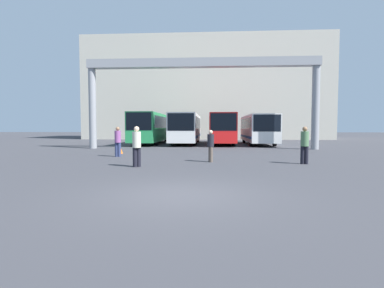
# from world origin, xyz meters

# --- Properties ---
(ground_plane) EXTENTS (200.00, 200.00, 0.00)m
(ground_plane) POSITION_xyz_m (0.00, 0.00, 0.00)
(ground_plane) COLOR #38383D
(building_backdrop) EXTENTS (36.78, 12.00, 15.24)m
(building_backdrop) POSITION_xyz_m (0.00, 41.27, 7.62)
(building_backdrop) COLOR #B7B2A3
(building_backdrop) RESTS_ON ground
(overhead_gantry) EXTENTS (18.90, 0.80, 7.37)m
(overhead_gantry) POSITION_xyz_m (0.00, 16.89, 5.87)
(overhead_gantry) COLOR gray
(overhead_gantry) RESTS_ON ground
(bus_slot_0) EXTENTS (2.54, 11.51, 3.21)m
(bus_slot_0) POSITION_xyz_m (-5.66, 24.40, 1.85)
(bus_slot_0) COLOR #268C4C
(bus_slot_0) RESTS_ON ground
(bus_slot_1) EXTENTS (2.60, 12.45, 3.13)m
(bus_slot_1) POSITION_xyz_m (-1.89, 24.86, 1.81)
(bus_slot_1) COLOR silver
(bus_slot_1) RESTS_ON ground
(bus_slot_2) EXTENTS (2.51, 10.52, 3.12)m
(bus_slot_2) POSITION_xyz_m (1.89, 23.90, 1.80)
(bus_slot_2) COLOR red
(bus_slot_2) RESTS_ON ground
(bus_slot_3) EXTENTS (2.61, 10.06, 2.99)m
(bus_slot_3) POSITION_xyz_m (5.66, 23.67, 1.73)
(bus_slot_3) COLOR silver
(bus_slot_3) RESTS_ON ground
(pedestrian_far_center) EXTENTS (0.38, 0.38, 1.82)m
(pedestrian_far_center) POSITION_xyz_m (5.33, 7.01, 0.96)
(pedestrian_far_center) COLOR black
(pedestrian_far_center) RESTS_ON ground
(pedestrian_mid_left) EXTENTS (0.38, 0.38, 1.81)m
(pedestrian_mid_left) POSITION_xyz_m (-4.83, 10.00, 0.96)
(pedestrian_mid_left) COLOR navy
(pedestrian_mid_left) RESTS_ON ground
(pedestrian_near_left) EXTENTS (0.34, 0.34, 1.64)m
(pedestrian_near_left) POSITION_xyz_m (0.78, 7.58, 0.87)
(pedestrian_near_left) COLOR brown
(pedestrian_near_left) RESTS_ON ground
(pedestrian_mid_right) EXTENTS (0.38, 0.38, 1.82)m
(pedestrian_mid_right) POSITION_xyz_m (-2.53, 5.46, 0.97)
(pedestrian_mid_right) COLOR black
(pedestrian_mid_right) RESTS_ON ground
(traffic_cone) EXTENTS (0.46, 0.46, 0.64)m
(traffic_cone) POSITION_xyz_m (-5.41, 12.15, 0.32)
(traffic_cone) COLOR orange
(traffic_cone) RESTS_ON ground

